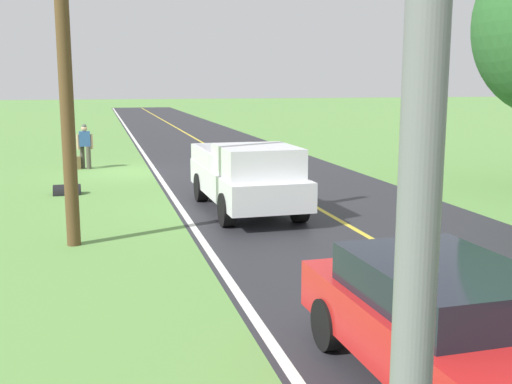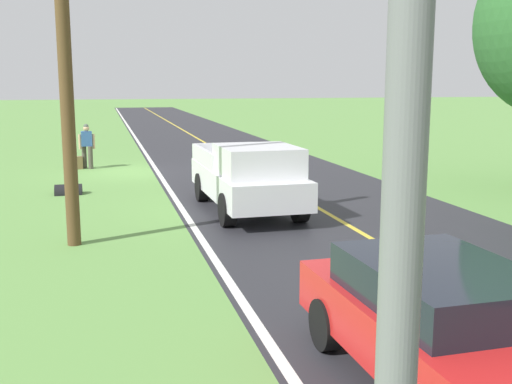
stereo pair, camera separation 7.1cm
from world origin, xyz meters
name	(u,v)px [view 2 (the right image)]	position (x,y,z in m)	size (l,w,h in m)	color
ground_plane	(135,172)	(0.00, 0.00, 0.00)	(200.00, 200.00, 0.00)	#609347
road_surface	(249,168)	(-4.41, 0.00, 0.00)	(7.55, 120.00, 0.00)	#28282D
lane_edge_line	(157,171)	(-0.82, 0.00, 0.01)	(0.16, 117.60, 0.00)	silver
lane_centre_line	(249,168)	(-4.41, 0.00, 0.01)	(0.14, 117.60, 0.00)	gold
hitchhiker_walking	(87,144)	(1.76, -1.44, 0.98)	(0.62, 0.51, 1.75)	#4C473D
suitcase_carried	(77,163)	(2.17, -1.33, 0.25)	(0.20, 0.46, 0.50)	brown
pickup_truck_passing	(249,176)	(-2.47, 8.21, 0.97)	(2.19, 5.44, 1.82)	silver
traffic_light_mast	(370,26)	(0.30, 21.70, 3.55)	(0.61, 0.32, 5.20)	slate
sedan_ahead_same_lane	(446,325)	(-2.36, 17.99, 0.75)	(2.03, 4.45, 1.41)	red
utility_pole_roadside	(64,36)	(1.84, 10.52, 4.26)	(0.28, 0.28, 8.51)	brown
drainage_culvert	(69,194)	(2.24, 4.28, 0.00)	(0.60, 0.60, 0.80)	black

